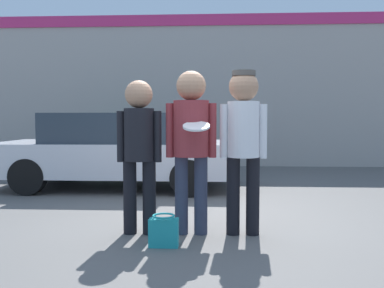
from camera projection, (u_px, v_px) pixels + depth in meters
name	position (u px, v px, depth m)	size (l,w,h in m)	color
ground_plane	(189.00, 226.00, 5.21)	(56.00, 56.00, 0.00)	#5B5956
storefront_building	(204.00, 90.00, 11.75)	(24.00, 0.22, 4.12)	#B2A89E
person_left	(139.00, 143.00, 4.80)	(0.51, 0.34, 1.73)	black
person_middle_with_frisbee	(191.00, 135.00, 4.78)	(0.57, 0.62, 1.84)	#2D3347
person_right	(243.00, 135.00, 4.76)	(0.52, 0.35, 1.83)	black
parked_car_near	(117.00, 150.00, 8.06)	(4.45, 1.94, 1.41)	silver
shrub	(120.00, 146.00, 11.17)	(1.21, 1.21, 1.21)	#2D6B33
handbag	(164.00, 231.00, 4.35)	(0.30, 0.23, 0.33)	teal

